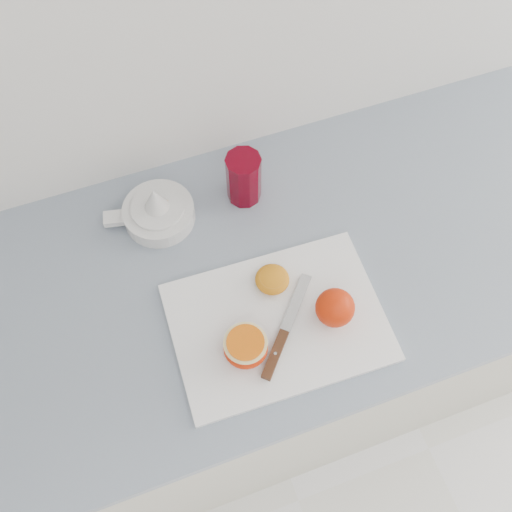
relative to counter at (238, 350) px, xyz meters
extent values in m
cube|color=beige|center=(0.00, 0.00, -0.02)|extent=(2.51, 0.60, 0.86)
cube|color=gray|center=(0.00, 0.00, 0.43)|extent=(2.58, 0.64, 0.03)
cube|color=white|center=(0.05, -0.12, 0.45)|extent=(0.40, 0.29, 0.01)
sphere|color=#EC370D|center=(0.15, -0.15, 0.49)|extent=(0.07, 0.07, 0.07)
ellipsoid|color=#EC370D|center=(-0.03, -0.16, 0.48)|extent=(0.08, 0.08, 0.04)
cylinder|color=#F1E294|center=(-0.03, -0.16, 0.50)|extent=(0.08, 0.08, 0.00)
cylinder|color=#FF5D0B|center=(-0.03, -0.16, 0.50)|extent=(0.07, 0.07, 0.00)
ellipsoid|color=orange|center=(0.07, -0.05, 0.47)|extent=(0.06, 0.06, 0.03)
cylinder|color=orange|center=(0.07, -0.05, 0.48)|extent=(0.05, 0.05, 0.00)
cube|color=#4F2B13|center=(0.02, -0.18, 0.46)|extent=(0.08, 0.08, 0.01)
cube|color=#B7B7BC|center=(0.09, -0.10, 0.46)|extent=(0.10, 0.10, 0.00)
cylinder|color=#B7B7BC|center=(0.02, -0.18, 0.46)|extent=(0.01, 0.01, 0.01)
cylinder|color=white|center=(-0.09, 0.17, 0.46)|extent=(0.14, 0.14, 0.04)
cylinder|color=white|center=(-0.09, 0.17, 0.48)|extent=(0.11, 0.11, 0.01)
cone|color=white|center=(-0.09, 0.17, 0.51)|extent=(0.05, 0.05, 0.05)
cube|color=white|center=(-0.18, 0.19, 0.46)|extent=(0.05, 0.04, 0.01)
ellipsoid|color=orange|center=(-0.08, 0.16, 0.49)|extent=(0.01, 0.01, 0.00)
ellipsoid|color=orange|center=(-0.10, 0.19, 0.49)|extent=(0.01, 0.01, 0.00)
ellipsoid|color=orange|center=(-0.10, 0.16, 0.49)|extent=(0.01, 0.01, 0.00)
ellipsoid|color=orange|center=(-0.07, 0.18, 0.49)|extent=(0.01, 0.01, 0.00)
cylinder|color=#5E000F|center=(0.09, 0.17, 0.50)|extent=(0.07, 0.07, 0.11)
cylinder|color=orange|center=(0.09, 0.17, 0.46)|extent=(0.06, 0.06, 0.02)
cylinder|color=#5E000F|center=(0.09, 0.17, 0.56)|extent=(0.07, 0.07, 0.00)
camera|label=1|loc=(-0.12, -0.48, 1.43)|focal=40.00mm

